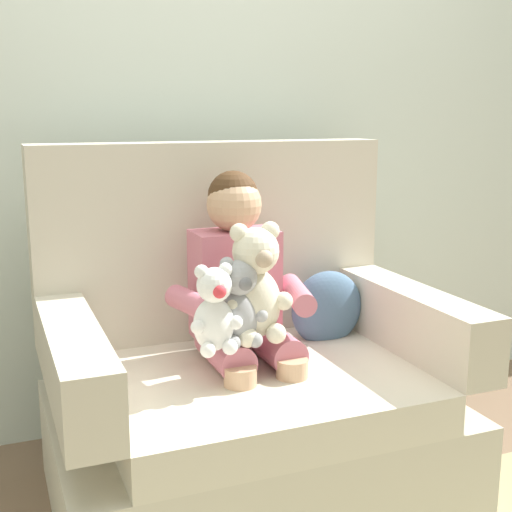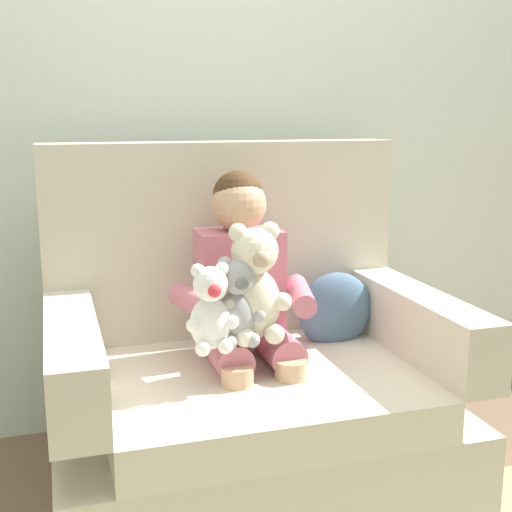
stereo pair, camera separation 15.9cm
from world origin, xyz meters
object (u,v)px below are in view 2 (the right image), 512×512
at_px(plush_white, 211,310).
at_px(throw_pillow, 335,310).
at_px(armchair, 248,390).
at_px(plush_cream, 254,286).
at_px(plush_grey, 237,304).
at_px(seated_child, 245,293).

distance_m(plush_white, throw_pillow, 0.59).
height_order(armchair, plush_cream, armchair).
relative_size(plush_cream, plush_grey, 1.34).
height_order(armchair, plush_grey, armchair).
bearing_deg(plush_white, plush_grey, 31.36).
bearing_deg(plush_white, throw_pillow, 42.17).
bearing_deg(plush_cream, plush_grey, -138.68).
relative_size(armchair, plush_grey, 4.65).
distance_m(armchair, plush_white, 0.41).
xyz_separation_m(seated_child, throw_pillow, (0.34, 0.09, -0.11)).
xyz_separation_m(armchair, plush_white, (-0.16, -0.18, 0.33)).
bearing_deg(plush_grey, seated_child, 73.63).
relative_size(plush_white, plush_grey, 0.96).
relative_size(seated_child, plush_white, 3.33).
distance_m(armchair, seated_child, 0.31).
xyz_separation_m(armchair, plush_grey, (-0.08, -0.16, 0.33)).
height_order(seated_child, plush_white, seated_child).
bearing_deg(armchair, plush_grey, -116.06).
height_order(seated_child, plush_cream, seated_child).
bearing_deg(seated_child, plush_white, -121.20).
distance_m(seated_child, throw_pillow, 0.37).
distance_m(plush_white, plush_grey, 0.09).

